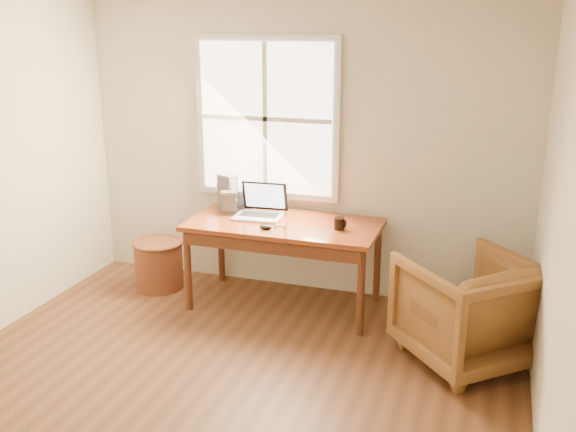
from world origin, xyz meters
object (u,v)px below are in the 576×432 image
Objects in this scene: desk at (284,225)px; wicker_stool at (159,265)px; cd_stack_a at (228,191)px; armchair at (469,310)px; laptop at (258,200)px; coffee_mug at (339,223)px.

wicker_stool is at bearing 180.00° from desk.
armchair is at bearing -19.88° from cd_stack_a.
cd_stack_a reaches higher than desk.
armchair is at bearing -17.24° from desk.
wicker_stool is 0.95× the size of laptop.
coffee_mug is (0.73, -0.08, -0.12)m from laptop.
desk is 1.32m from wicker_stool.
armchair is 1.88× the size of laptop.
laptop is at bearing 2.44° from wicker_stool.
laptop reaches higher than armchair.
laptop is 1.64× the size of cd_stack_a.
cd_stack_a is (-0.39, 0.27, -0.02)m from laptop.
coffee_mug is 0.34× the size of cd_stack_a.
desk is 1.66m from armchair.
desk is 16.60× the size of coffee_mug.
laptop is (-1.80, 0.52, 0.52)m from armchair.
coffee_mug reaches higher than wicker_stool.
coffee_mug reaches higher than desk.
laptop reaches higher than coffee_mug.
cd_stack_a is (-1.12, 0.35, 0.09)m from coffee_mug.
coffee_mug is (0.48, -0.04, 0.07)m from desk.
desk is 3.49× the size of laptop.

